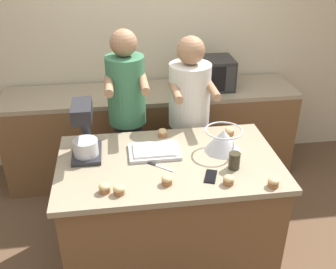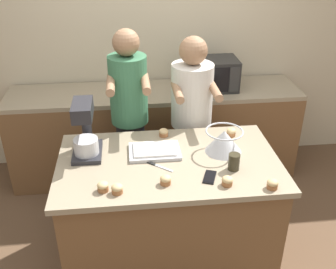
% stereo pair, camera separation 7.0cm
% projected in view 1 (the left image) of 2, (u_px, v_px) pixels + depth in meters
% --- Properties ---
extents(ground_plane, '(16.00, 16.00, 0.00)m').
position_uv_depth(ground_plane, '(169.00, 255.00, 3.13)').
color(ground_plane, brown).
extents(back_wall, '(10.00, 0.06, 2.70)m').
position_uv_depth(back_wall, '(146.00, 36.00, 3.85)').
color(back_wall, beige).
rests_on(back_wall, ground_plane).
extents(island_counter, '(1.53, 0.90, 0.89)m').
position_uv_depth(island_counter, '(169.00, 211.00, 2.91)').
color(island_counter, brown).
rests_on(island_counter, ground_plane).
extents(back_counter, '(2.80, 0.60, 0.91)m').
position_uv_depth(back_counter, '(152.00, 133.00, 3.97)').
color(back_counter, brown).
rests_on(back_counter, ground_plane).
extents(person_left, '(0.32, 0.49, 1.64)m').
position_uv_depth(person_left, '(128.00, 122.00, 3.26)').
color(person_left, '#232328').
rests_on(person_left, ground_plane).
extents(person_right, '(0.35, 0.51, 1.57)m').
position_uv_depth(person_right, '(189.00, 123.00, 3.34)').
color(person_right, brown).
rests_on(person_right, ground_plane).
extents(stand_mixer, '(0.20, 0.30, 0.40)m').
position_uv_depth(stand_mixer, '(85.00, 133.00, 2.67)').
color(stand_mixer, '#232328').
rests_on(stand_mixer, island_counter).
extents(mixing_bowl, '(0.27, 0.27, 0.17)m').
position_uv_depth(mixing_bowl, '(223.00, 140.00, 2.78)').
color(mixing_bowl, '#BCBCC1').
rests_on(mixing_bowl, island_counter).
extents(baking_tray, '(0.36, 0.25, 0.04)m').
position_uv_depth(baking_tray, '(154.00, 151.00, 2.78)').
color(baking_tray, '#BCBCC1').
rests_on(baking_tray, island_counter).
extents(microwave_oven, '(0.45, 0.34, 0.29)m').
position_uv_depth(microwave_oven, '(209.00, 74.00, 3.75)').
color(microwave_oven, black).
rests_on(microwave_oven, back_counter).
extents(cell_phone, '(0.12, 0.16, 0.01)m').
position_uv_depth(cell_phone, '(211.00, 176.00, 2.52)').
color(cell_phone, black).
rests_on(cell_phone, island_counter).
extents(drinking_glass, '(0.08, 0.08, 0.11)m').
position_uv_depth(drinking_glass, '(234.00, 161.00, 2.59)').
color(drinking_glass, '#332D1E').
rests_on(drinking_glass, island_counter).
extents(knife, '(0.18, 0.15, 0.01)m').
position_uv_depth(knife, '(158.00, 166.00, 2.63)').
color(knife, '#BCBCC1').
rests_on(knife, island_counter).
extents(cupcake_0, '(0.07, 0.07, 0.06)m').
position_uv_depth(cupcake_0, '(273.00, 182.00, 2.42)').
color(cupcake_0, '#9E6038').
rests_on(cupcake_0, island_counter).
extents(cupcake_1, '(0.07, 0.07, 0.06)m').
position_uv_depth(cupcake_1, '(230.00, 131.00, 3.01)').
color(cupcake_1, '#9E6038').
rests_on(cupcake_1, island_counter).
extents(cupcake_2, '(0.07, 0.07, 0.06)m').
position_uv_depth(cupcake_2, '(119.00, 190.00, 2.36)').
color(cupcake_2, '#9E6038').
rests_on(cupcake_2, island_counter).
extents(cupcake_3, '(0.07, 0.07, 0.06)m').
position_uv_depth(cupcake_3, '(105.00, 188.00, 2.37)').
color(cupcake_3, '#9E6038').
rests_on(cupcake_3, island_counter).
extents(cupcake_4, '(0.07, 0.07, 0.06)m').
position_uv_depth(cupcake_4, '(162.00, 133.00, 2.99)').
color(cupcake_4, '#9E6038').
rests_on(cupcake_4, island_counter).
extents(cupcake_5, '(0.07, 0.07, 0.06)m').
position_uv_depth(cupcake_5, '(167.00, 180.00, 2.44)').
color(cupcake_5, '#9E6038').
rests_on(cupcake_5, island_counter).
extents(cupcake_6, '(0.07, 0.07, 0.06)m').
position_uv_depth(cupcake_6, '(229.00, 180.00, 2.44)').
color(cupcake_6, '#9E6038').
rests_on(cupcake_6, island_counter).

